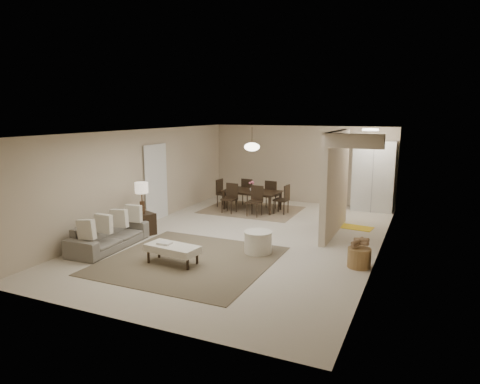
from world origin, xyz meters
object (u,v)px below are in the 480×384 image
at_px(side_table, 143,224).
at_px(ottoman_bench, 172,249).
at_px(round_pouf, 258,242).
at_px(sofa, 109,235).
at_px(wicker_basket, 359,258).
at_px(pantry_cabinet, 374,176).
at_px(dining_table, 252,200).

bearing_deg(side_table, ottoman_bench, -39.16).
xyz_separation_m(ottoman_bench, round_pouf, (1.28, 1.31, -0.07)).
height_order(ottoman_bench, round_pouf, round_pouf).
height_order(sofa, wicker_basket, sofa).
xyz_separation_m(side_table, round_pouf, (3.06, -0.15, -0.03)).
xyz_separation_m(sofa, round_pouf, (3.11, 1.01, -0.06)).
relative_size(pantry_cabinet, round_pouf, 3.51).
height_order(pantry_cabinet, sofa, pantry_cabinet).
relative_size(wicker_basket, dining_table, 0.26).
distance_m(ottoman_bench, round_pouf, 1.83).
relative_size(sofa, ottoman_bench, 1.78).
xyz_separation_m(sofa, ottoman_bench, (1.84, -0.30, 0.02)).
distance_m(pantry_cabinet, sofa, 7.79).
bearing_deg(pantry_cabinet, side_table, -133.91).
xyz_separation_m(side_table, wicker_basket, (5.15, -0.14, -0.07)).
relative_size(sofa, wicker_basket, 4.47).
bearing_deg(dining_table, sofa, -102.88).
xyz_separation_m(ottoman_bench, side_table, (-1.79, 1.46, -0.04)).
distance_m(ottoman_bench, dining_table, 4.96).
bearing_deg(sofa, wicker_basket, -81.89).
bearing_deg(ottoman_bench, wicker_basket, 27.44).
bearing_deg(round_pouf, side_table, 177.26).
bearing_deg(round_pouf, ottoman_bench, -134.31).
distance_m(sofa, ottoman_bench, 1.86).
bearing_deg(dining_table, pantry_cabinet, 27.82).
bearing_deg(sofa, pantry_cabinet, -41.15).
distance_m(pantry_cabinet, round_pouf, 5.42).
bearing_deg(dining_table, round_pouf, -61.00).
distance_m(round_pouf, dining_table, 4.00).
height_order(round_pouf, dining_table, dining_table).
bearing_deg(sofa, round_pouf, -74.96).
relative_size(side_table, wicker_basket, 1.19).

